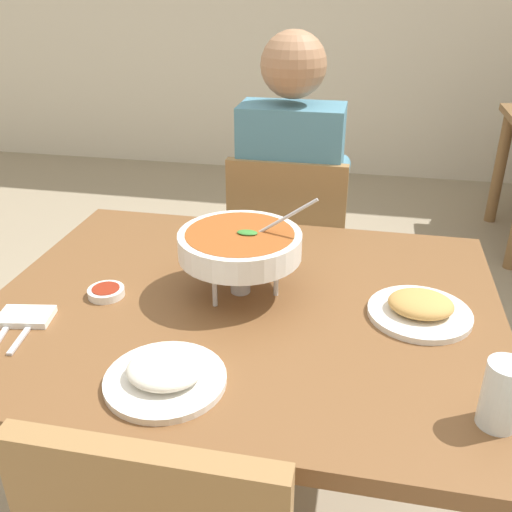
{
  "coord_description": "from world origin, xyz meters",
  "views": [
    {
      "loc": [
        0.27,
        -1.16,
        1.47
      ],
      "look_at": [
        0.0,
        0.15,
        0.8
      ],
      "focal_mm": 39.97,
      "sensor_mm": 36.0,
      "label": 1
    }
  ],
  "objects_px": {
    "diner_main": "(291,191)",
    "sauce_dish": "(106,292)",
    "appetizer_plate": "(420,309)",
    "chair_diner_main": "(288,252)",
    "drink_glass": "(501,398)",
    "dining_table_main": "(244,337)",
    "curry_bowl": "(240,245)",
    "rice_plate": "(165,375)"
  },
  "relations": [
    {
      "from": "curry_bowl",
      "to": "appetizer_plate",
      "type": "relative_size",
      "value": 1.39
    },
    {
      "from": "curry_bowl",
      "to": "drink_glass",
      "type": "height_order",
      "value": "curry_bowl"
    },
    {
      "from": "dining_table_main",
      "to": "sauce_dish",
      "type": "height_order",
      "value": "sauce_dish"
    },
    {
      "from": "sauce_dish",
      "to": "drink_glass",
      "type": "height_order",
      "value": "drink_glass"
    },
    {
      "from": "diner_main",
      "to": "rice_plate",
      "type": "distance_m",
      "value": 1.15
    },
    {
      "from": "chair_diner_main",
      "to": "diner_main",
      "type": "height_order",
      "value": "diner_main"
    },
    {
      "from": "sauce_dish",
      "to": "dining_table_main",
      "type": "bearing_deg",
      "value": 7.03
    },
    {
      "from": "curry_bowl",
      "to": "appetizer_plate",
      "type": "xyz_separation_m",
      "value": [
        0.43,
        -0.03,
        -0.11
      ]
    },
    {
      "from": "chair_diner_main",
      "to": "drink_glass",
      "type": "height_order",
      "value": "chair_diner_main"
    },
    {
      "from": "diner_main",
      "to": "appetizer_plate",
      "type": "distance_m",
      "value": 0.9
    },
    {
      "from": "appetizer_plate",
      "to": "chair_diner_main",
      "type": "bearing_deg",
      "value": 118.67
    },
    {
      "from": "chair_diner_main",
      "to": "diner_main",
      "type": "bearing_deg",
      "value": 90.0
    },
    {
      "from": "chair_diner_main",
      "to": "sauce_dish",
      "type": "xyz_separation_m",
      "value": [
        -0.34,
        -0.82,
        0.25
      ]
    },
    {
      "from": "diner_main",
      "to": "sauce_dish",
      "type": "relative_size",
      "value": 14.56
    },
    {
      "from": "chair_diner_main",
      "to": "drink_glass",
      "type": "bearing_deg",
      "value": -64.24
    },
    {
      "from": "chair_diner_main",
      "to": "curry_bowl",
      "type": "distance_m",
      "value": 0.82
    },
    {
      "from": "curry_bowl",
      "to": "sauce_dish",
      "type": "bearing_deg",
      "value": -164.8
    },
    {
      "from": "dining_table_main",
      "to": "appetizer_plate",
      "type": "height_order",
      "value": "appetizer_plate"
    },
    {
      "from": "dining_table_main",
      "to": "diner_main",
      "type": "xyz_separation_m",
      "value": [
        0.0,
        0.81,
        0.1
      ]
    },
    {
      "from": "chair_diner_main",
      "to": "sauce_dish",
      "type": "height_order",
      "value": "chair_diner_main"
    },
    {
      "from": "diner_main",
      "to": "curry_bowl",
      "type": "bearing_deg",
      "value": -91.37
    },
    {
      "from": "dining_table_main",
      "to": "curry_bowl",
      "type": "distance_m",
      "value": 0.24
    },
    {
      "from": "rice_plate",
      "to": "appetizer_plate",
      "type": "distance_m",
      "value": 0.61
    },
    {
      "from": "diner_main",
      "to": "sauce_dish",
      "type": "distance_m",
      "value": 0.92
    },
    {
      "from": "chair_diner_main",
      "to": "sauce_dish",
      "type": "bearing_deg",
      "value": -112.53
    },
    {
      "from": "sauce_dish",
      "to": "diner_main",
      "type": "bearing_deg",
      "value": 68.26
    },
    {
      "from": "chair_diner_main",
      "to": "diner_main",
      "type": "distance_m",
      "value": 0.24
    },
    {
      "from": "chair_diner_main",
      "to": "drink_glass",
      "type": "relative_size",
      "value": 6.92
    },
    {
      "from": "chair_diner_main",
      "to": "curry_bowl",
      "type": "height_order",
      "value": "curry_bowl"
    },
    {
      "from": "diner_main",
      "to": "drink_glass",
      "type": "bearing_deg",
      "value": -64.89
    },
    {
      "from": "diner_main",
      "to": "drink_glass",
      "type": "height_order",
      "value": "diner_main"
    },
    {
      "from": "chair_diner_main",
      "to": "rice_plate",
      "type": "distance_m",
      "value": 1.14
    },
    {
      "from": "sauce_dish",
      "to": "drink_glass",
      "type": "relative_size",
      "value": 0.69
    },
    {
      "from": "appetizer_plate",
      "to": "drink_glass",
      "type": "height_order",
      "value": "drink_glass"
    },
    {
      "from": "chair_diner_main",
      "to": "rice_plate",
      "type": "bearing_deg",
      "value": -94.28
    },
    {
      "from": "rice_plate",
      "to": "sauce_dish",
      "type": "xyz_separation_m",
      "value": [
        -0.26,
        0.29,
        -0.01
      ]
    },
    {
      "from": "curry_bowl",
      "to": "appetizer_plate",
      "type": "bearing_deg",
      "value": -3.82
    },
    {
      "from": "rice_plate",
      "to": "sauce_dish",
      "type": "distance_m",
      "value": 0.39
    },
    {
      "from": "dining_table_main",
      "to": "rice_plate",
      "type": "bearing_deg",
      "value": -104.04
    },
    {
      "from": "rice_plate",
      "to": "diner_main",
      "type": "bearing_deg",
      "value": 85.84
    },
    {
      "from": "dining_table_main",
      "to": "rice_plate",
      "type": "distance_m",
      "value": 0.36
    },
    {
      "from": "rice_plate",
      "to": "appetizer_plate",
      "type": "xyz_separation_m",
      "value": [
        0.5,
        0.35,
        0.0
      ]
    }
  ]
}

